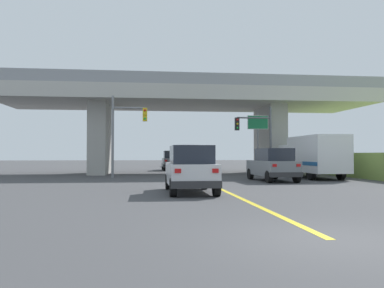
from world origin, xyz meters
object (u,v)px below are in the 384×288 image
at_px(sedan_oncoming, 172,161).
at_px(highway_sign, 258,129).
at_px(box_truck, 313,156).
at_px(suv_crossing, 273,165).
at_px(semi_truck_distant, 186,155).
at_px(traffic_signal_farside, 124,127).
at_px(suv_lead, 191,169).
at_px(traffic_signal_nearside, 258,133).

bearing_deg(sedan_oncoming, highway_sign, -59.44).
bearing_deg(box_truck, sedan_oncoming, 120.60).
relative_size(sedan_oncoming, highway_sign, 0.91).
bearing_deg(suv_crossing, semi_truck_distant, 91.50).
bearing_deg(traffic_signal_farside, suv_crossing, -27.52).
xyz_separation_m(suv_lead, traffic_signal_nearside, (6.55, 12.39, 2.24)).
height_order(suv_lead, box_truck, box_truck).
bearing_deg(sedan_oncoming, suv_lead, -91.79).
xyz_separation_m(traffic_signal_nearside, semi_truck_distant, (-2.95, 26.08, -1.70)).
bearing_deg(traffic_signal_farside, highway_sign, 11.81).
bearing_deg(box_truck, suv_lead, -135.11).
height_order(suv_crossing, traffic_signal_farside, traffic_signal_farside).
bearing_deg(box_truck, suv_crossing, -144.78).
relative_size(suv_lead, box_truck, 0.61).
relative_size(suv_lead, traffic_signal_nearside, 0.85).
distance_m(suv_lead, suv_crossing, 9.12).
bearing_deg(suv_lead, highway_sign, 63.52).
relative_size(box_truck, traffic_signal_nearside, 1.40).
xyz_separation_m(highway_sign, semi_truck_distant, (-3.37, 24.46, -2.10)).
xyz_separation_m(box_truck, highway_sign, (-2.63, 4.44, 2.11)).
height_order(suv_lead, suv_crossing, same).
xyz_separation_m(suv_crossing, traffic_signal_farside, (-9.36, 4.88, 2.59)).
bearing_deg(traffic_signal_nearside, box_truck, -42.61).
height_order(suv_crossing, highway_sign, highway_sign).
distance_m(traffic_signal_farside, highway_sign, 10.67).
bearing_deg(highway_sign, sedan_oncoming, 120.56).
distance_m(box_truck, traffic_signal_farside, 13.43).
distance_m(suv_crossing, traffic_signal_farside, 10.87).
height_order(sedan_oncoming, semi_truck_distant, semi_truck_distant).
xyz_separation_m(box_truck, semi_truck_distant, (-6.01, 28.90, 0.01)).
xyz_separation_m(suv_crossing, highway_sign, (1.08, 7.06, 2.64)).
distance_m(suv_lead, traffic_signal_farside, 12.60).
xyz_separation_m(traffic_signal_farside, semi_truck_distant, (7.07, 26.65, -2.05)).
bearing_deg(suv_crossing, highway_sign, 78.62).
bearing_deg(box_truck, traffic_signal_nearside, 137.39).
height_order(suv_crossing, sedan_oncoming, same).
bearing_deg(suv_lead, traffic_signal_farside, 106.33).
bearing_deg(semi_truck_distant, highway_sign, -82.15).
relative_size(suv_crossing, traffic_signal_farside, 0.81).
height_order(box_truck, sedan_oncoming, box_truck).
bearing_deg(suv_crossing, suv_lead, -132.97).
xyz_separation_m(suv_crossing, sedan_oncoming, (-5.13, 17.59, -0.00)).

